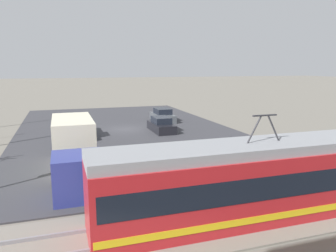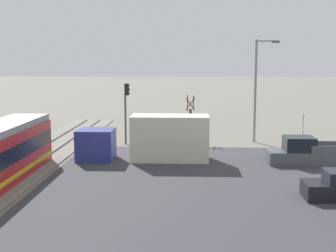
{
  "view_description": "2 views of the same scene",
  "coord_description": "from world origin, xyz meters",
  "px_view_note": "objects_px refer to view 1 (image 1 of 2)",
  "views": [
    {
      "loc": [
        6.12,
        31.96,
        6.29
      ],
      "look_at": [
        -1.31,
        9.47,
        1.98
      ],
      "focal_mm": 35.0,
      "sensor_mm": 36.0,
      "label": 1
    },
    {
      "loc": [
        -25.9,
        9.97,
        6.96
      ],
      "look_at": [
        1.25,
        11.19,
        3.05
      ],
      "focal_mm": 50.0,
      "sensor_mm": 36.0,
      "label": 2
    }
  ],
  "objects_px": {
    "light_rail_tram": "(261,180)",
    "sedan_car_0": "(163,116)",
    "sedan_car_1": "(161,125)",
    "box_truck": "(74,149)",
    "pickup_truck": "(77,129)"
  },
  "relations": [
    {
      "from": "light_rail_tram",
      "to": "box_truck",
      "type": "bearing_deg",
      "value": -48.95
    },
    {
      "from": "light_rail_tram",
      "to": "pickup_truck",
      "type": "bearing_deg",
      "value": -70.79
    },
    {
      "from": "light_rail_tram",
      "to": "box_truck",
      "type": "xyz_separation_m",
      "value": [
        7.21,
        -8.28,
        -0.11
      ]
    },
    {
      "from": "box_truck",
      "to": "sedan_car_1",
      "type": "relative_size",
      "value": 2.06
    },
    {
      "from": "box_truck",
      "to": "sedan_car_0",
      "type": "distance_m",
      "value": 19.21
    },
    {
      "from": "light_rail_tram",
      "to": "sedan_car_0",
      "type": "height_order",
      "value": "light_rail_tram"
    },
    {
      "from": "sedan_car_0",
      "to": "sedan_car_1",
      "type": "xyz_separation_m",
      "value": [
        1.91,
        5.66,
        -0.03
      ]
    },
    {
      "from": "pickup_truck",
      "to": "sedan_car_1",
      "type": "distance_m",
      "value": 7.9
    },
    {
      "from": "sedan_car_0",
      "to": "sedan_car_1",
      "type": "relative_size",
      "value": 1.03
    },
    {
      "from": "light_rail_tram",
      "to": "sedan_car_0",
      "type": "distance_m",
      "value": 24.6
    },
    {
      "from": "light_rail_tram",
      "to": "pickup_truck",
      "type": "height_order",
      "value": "light_rail_tram"
    },
    {
      "from": "box_truck",
      "to": "sedan_car_0",
      "type": "height_order",
      "value": "box_truck"
    },
    {
      "from": "pickup_truck",
      "to": "sedan_car_1",
      "type": "xyz_separation_m",
      "value": [
        -7.9,
        0.06,
        -0.09
      ]
    },
    {
      "from": "sedan_car_0",
      "to": "sedan_car_1",
      "type": "distance_m",
      "value": 5.97
    },
    {
      "from": "pickup_truck",
      "to": "box_truck",
      "type": "bearing_deg",
      "value": 86.32
    }
  ]
}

